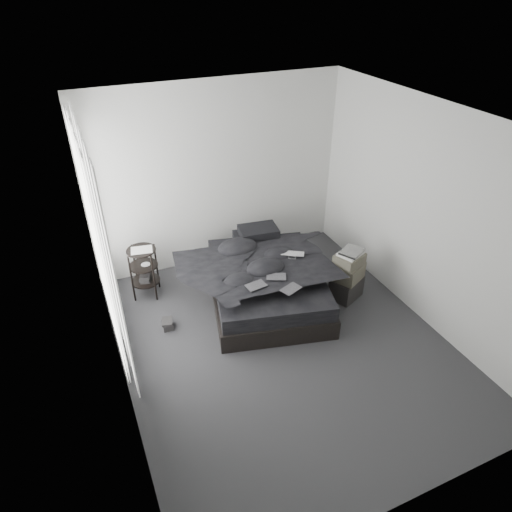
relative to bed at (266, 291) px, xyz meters
name	(u,v)px	position (x,y,z in m)	size (l,w,h in m)	color
floor	(283,343)	(-0.17, -0.85, -0.13)	(3.60, 4.20, 0.01)	#333335
ceiling	(293,123)	(-0.17, -0.85, 2.47)	(3.60, 4.20, 0.01)	white
wall_back	(218,176)	(-0.17, 1.25, 1.17)	(3.60, 0.01, 2.60)	silver
wall_front	(430,401)	(-0.17, -2.95, 1.17)	(3.60, 0.01, 2.60)	silver
wall_left	(107,292)	(-1.97, -0.85, 1.17)	(0.01, 4.20, 2.60)	silver
wall_right	(426,216)	(1.63, -0.85, 1.17)	(0.01, 4.20, 2.60)	silver
window_left	(95,240)	(-1.95, 0.05, 1.22)	(0.02, 2.00, 2.30)	white
curtain_left	(102,245)	(-1.90, 0.05, 1.15)	(0.06, 2.12, 2.48)	white
bed	(266,291)	(0.00, 0.00, 0.00)	(1.40, 1.85, 0.25)	black
mattress	(267,277)	(0.00, 0.00, 0.23)	(1.35, 1.80, 0.20)	black
duvet	(267,266)	(-0.01, -0.04, 0.43)	(1.37, 1.58, 0.22)	black
pillow_lower	(254,239)	(0.13, 0.71, 0.39)	(0.56, 0.38, 0.13)	black
pillow_upper	(258,231)	(0.18, 0.68, 0.51)	(0.52, 0.36, 0.12)	black
laptop	(292,251)	(0.34, -0.04, 0.55)	(0.30, 0.19, 0.02)	silver
comic_a	(256,281)	(-0.34, -0.43, 0.54)	(0.23, 0.15, 0.01)	black
comic_b	(276,272)	(-0.04, -0.36, 0.55)	(0.23, 0.15, 0.01)	black
comic_c	(291,283)	(0.01, -0.65, 0.55)	(0.23, 0.15, 0.01)	black
side_stand	(145,273)	(-1.42, 0.75, 0.22)	(0.37, 0.37, 0.69)	black
papers	(142,250)	(-1.42, 0.73, 0.57)	(0.27, 0.20, 0.01)	white
floor_books	(167,324)	(-1.35, -0.04, -0.07)	(0.12, 0.17, 0.12)	black
box_lower	(346,287)	(0.99, -0.38, 0.02)	(0.39, 0.31, 0.29)	black
box_mid	(349,272)	(1.00, -0.39, 0.28)	(0.37, 0.29, 0.22)	#575344
box_upper	(349,260)	(0.98, -0.39, 0.46)	(0.35, 0.28, 0.15)	#575344
art_book_white	(351,253)	(0.99, -0.38, 0.56)	(0.30, 0.24, 0.03)	silver
art_book_snake	(352,251)	(1.00, -0.39, 0.58)	(0.29, 0.23, 0.03)	silver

